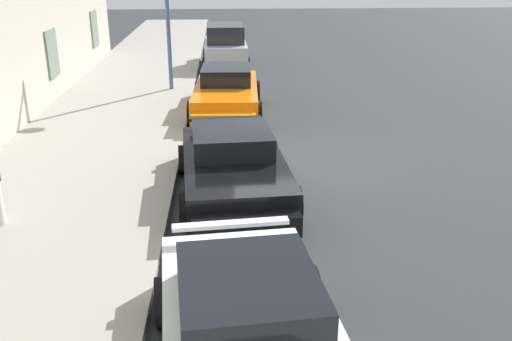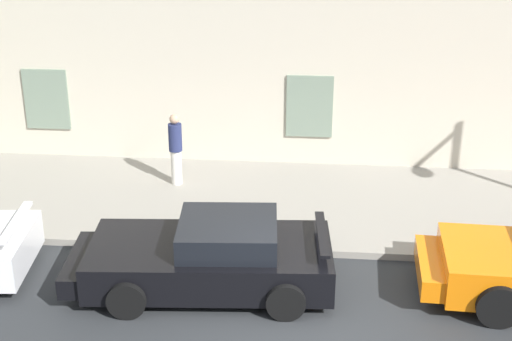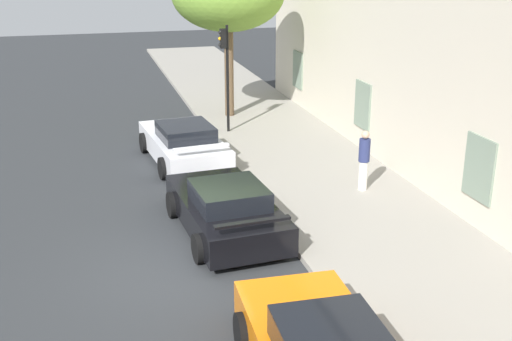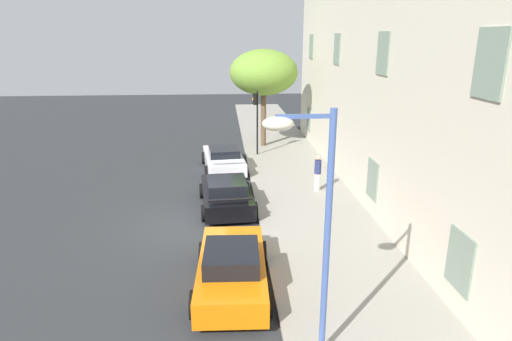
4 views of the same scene
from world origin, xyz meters
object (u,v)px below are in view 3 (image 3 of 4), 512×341
(sportscar_red_lead, at_px, (182,143))
(traffic_light, at_px, (225,60))
(pedestrian_admiring, at_px, (364,159))
(sportscar_yellow_flank, at_px, (224,207))

(sportscar_red_lead, relative_size, traffic_light, 1.32)
(traffic_light, relative_size, pedestrian_admiring, 2.25)
(traffic_light, bearing_deg, pedestrian_admiring, 19.00)
(sportscar_red_lead, relative_size, sportscar_yellow_flank, 1.06)
(sportscar_yellow_flank, bearing_deg, traffic_light, 166.72)
(sportscar_yellow_flank, xyz_separation_m, traffic_light, (-7.91, 1.87, 2.12))
(sportscar_red_lead, bearing_deg, pedestrian_admiring, 45.08)
(pedestrian_admiring, bearing_deg, sportscar_red_lead, -134.92)
(traffic_light, distance_m, pedestrian_admiring, 7.24)
(sportscar_red_lead, height_order, sportscar_yellow_flank, sportscar_red_lead)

